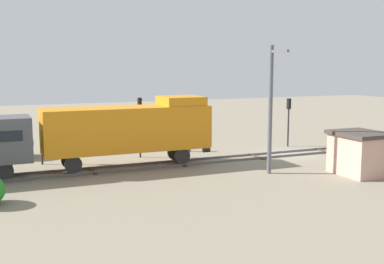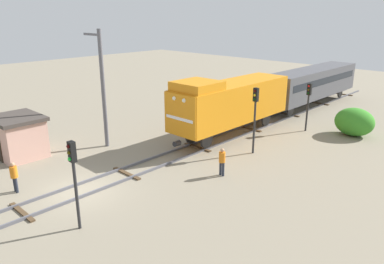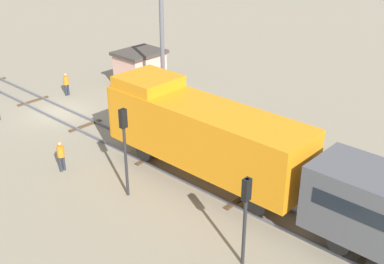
{
  "view_description": "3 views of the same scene",
  "coord_description": "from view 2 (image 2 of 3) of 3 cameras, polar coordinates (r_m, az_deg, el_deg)",
  "views": [
    {
      "loc": [
        -30.93,
        21.55,
        6.97
      ],
      "look_at": [
        0.86,
        8.03,
        2.09
      ],
      "focal_mm": 45.0,
      "sensor_mm": 36.0,
      "label": 1
    },
    {
      "loc": [
        16.86,
        -8.96,
        9.2
      ],
      "look_at": [
        0.01,
        8.72,
        1.32
      ],
      "focal_mm": 35.0,
      "sensor_mm": 36.0,
      "label": 2
    },
    {
      "loc": [
        15.9,
        26.85,
        12.79
      ],
      "look_at": [
        0.32,
        12.59,
        2.75
      ],
      "focal_mm": 45.0,
      "sensor_mm": 36.0,
      "label": 3
    }
  ],
  "objects": [
    {
      "name": "ground_plane",
      "position": [
        21.19,
        -16.71,
        -8.67
      ],
      "size": [
        111.62,
        111.62,
        0.0
      ],
      "primitive_type": "plane",
      "color": "gray"
    },
    {
      "name": "railway_track",
      "position": [
        21.16,
        -16.73,
        -8.49
      ],
      "size": [
        2.4,
        74.42,
        0.16
      ],
      "color": "#595960",
      "rests_on": "ground"
    },
    {
      "name": "locomotive",
      "position": [
        28.33,
        5.84,
        4.67
      ],
      "size": [
        2.9,
        11.6,
        4.6
      ],
      "color": "orange",
      "rests_on": "railway_track"
    },
    {
      "name": "passenger_car_leading",
      "position": [
        39.58,
        17.91,
        7.31
      ],
      "size": [
        2.84,
        14.0,
        3.66
      ],
      "color": "#4C4C51",
      "rests_on": "railway_track"
    },
    {
      "name": "traffic_signal_near",
      "position": [
        16.64,
        -17.6,
        -5.44
      ],
      "size": [
        0.32,
        0.34,
        4.09
      ],
      "color": "#262628",
      "rests_on": "ground"
    },
    {
      "name": "traffic_signal_mid",
      "position": [
        24.97,
        9.59,
        3.52
      ],
      "size": [
        0.32,
        0.34,
        4.5
      ],
      "color": "#262628",
      "rests_on": "ground"
    },
    {
      "name": "traffic_signal_far",
      "position": [
        30.97,
        17.32,
        4.94
      ],
      "size": [
        0.32,
        0.34,
        3.86
      ],
      "color": "#262628",
      "rests_on": "ground"
    },
    {
      "name": "worker_near_track",
      "position": [
        21.95,
        -25.49,
        -5.92
      ],
      "size": [
        0.38,
        0.38,
        1.7
      ],
      "rotation": [
        0.0,
        0.0,
        4.63
      ],
      "color": "#262B38",
      "rests_on": "ground"
    },
    {
      "name": "worker_by_signal",
      "position": [
        21.85,
        4.6,
        -4.23
      ],
      "size": [
        0.38,
        0.38,
        1.7
      ],
      "rotation": [
        0.0,
        0.0,
        0.08
      ],
      "color": "#262B38",
      "rests_on": "ground"
    },
    {
      "name": "catenary_mast",
      "position": [
        26.51,
        -13.48,
        6.78
      ],
      "size": [
        1.94,
        0.28,
        8.15
      ],
      "color": "#595960",
      "rests_on": "ground"
    },
    {
      "name": "relay_hut",
      "position": [
        27.11,
        -24.93,
        -0.58
      ],
      "size": [
        3.5,
        2.9,
        2.74
      ],
      "color": "#D19E8C",
      "rests_on": "ground"
    },
    {
      "name": "bush_near",
      "position": [
        31.48,
        23.5,
        1.42
      ],
      "size": [
        2.99,
        2.44,
        2.17
      ],
      "primitive_type": "ellipsoid",
      "color": "#378626",
      "rests_on": "ground"
    },
    {
      "name": "bush_mid",
      "position": [
        39.07,
        7.34,
        5.27
      ],
      "size": [
        2.12,
        1.73,
        1.54
      ],
      "primitive_type": "ellipsoid",
      "color": "#238126",
      "rests_on": "ground"
    }
  ]
}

